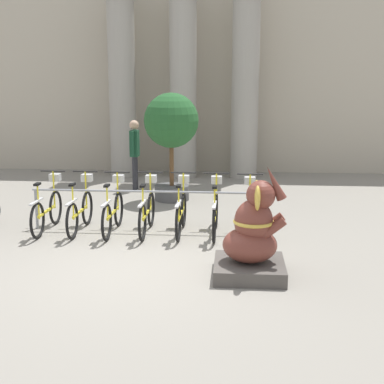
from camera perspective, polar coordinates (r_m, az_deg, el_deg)
ground_plane at (r=8.13m, az=-6.12°, el=-7.99°), size 60.00×60.00×0.00m
building_facade at (r=16.17m, az=-0.61°, el=12.84°), size 20.00×0.20×6.00m
column_left at (r=15.44m, az=-7.47°, el=11.37°), size 0.94×0.94×5.16m
column_middle at (r=15.17m, az=-0.96°, el=11.46°), size 0.94×0.94×5.16m
column_right at (r=15.11m, az=5.70°, el=11.40°), size 0.94×0.94×5.16m
bike_rack at (r=9.82m, az=-4.73°, el=-0.69°), size 4.33×0.05×0.77m
bicycle_0 at (r=10.24m, az=-15.17°, el=-1.78°), size 0.48×1.63×1.06m
bicycle_1 at (r=10.06m, az=-11.81°, el=-1.86°), size 0.48×1.63×1.06m
bicycle_2 at (r=9.86m, az=-8.40°, el=-2.00°), size 0.48×1.63×1.06m
bicycle_3 at (r=9.77m, az=-4.80°, el=-2.04°), size 0.48×1.63×1.06m
bicycle_4 at (r=9.72m, az=-1.16°, el=-2.09°), size 0.48×1.63×1.06m
bicycle_5 at (r=9.65m, az=2.51°, el=-2.20°), size 0.48×1.63×1.06m
bicycle_6 at (r=9.62m, az=6.21°, el=-2.31°), size 0.48×1.63×1.06m
elephant_statue at (r=7.64m, az=6.46°, el=-5.02°), size 1.00×1.00×1.62m
person_pedestrian at (r=13.48m, az=-6.14°, el=4.68°), size 0.23×0.47×1.76m
potted_tree at (r=12.21m, az=-2.22°, el=6.83°), size 1.25×1.25×2.47m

